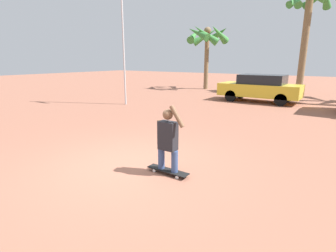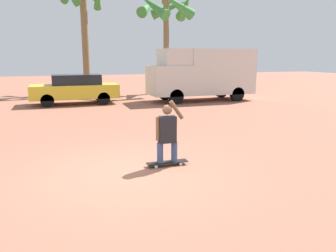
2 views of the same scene
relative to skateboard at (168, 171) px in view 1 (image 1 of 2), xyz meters
The scene contains 7 objects.
ground_plane 0.97m from the skateboard, behind, with size 80.00×80.00×0.00m, color #935B47.
skateboard is the anchor object (origin of this frame).
person_skateboarder 0.73m from the skateboard, behind, with size 0.65×0.22×1.40m.
parked_car_yellow 11.14m from the skateboard, 96.62° to the left, with size 4.39×1.83×1.53m.
palm_tree_center_background 17.67m from the skateboard, 90.50° to the left, with size 2.81×2.81×7.09m.
palm_tree_far_left 17.30m from the skateboard, 114.21° to the left, with size 3.36×3.40×5.05m.
flagpole 9.91m from the skateboard, 138.71° to the left, with size 1.13×0.12×6.92m.
Camera 1 is at (3.86, -4.04, 2.34)m, focal length 28.00 mm.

